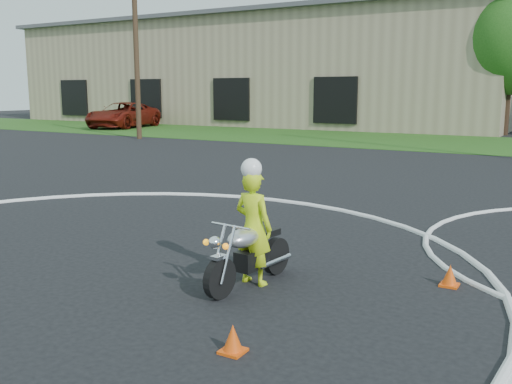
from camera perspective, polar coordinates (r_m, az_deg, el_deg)
The scene contains 7 objects.
grass_strip at distance 30.66m, azimuth 18.18°, elevation 4.73°, with size 120.00×10.00×0.02m, color #1E4714.
course_markings at distance 8.79m, azimuth -0.40°, elevation -7.23°, with size 19.05×19.05×0.12m.
primary_motorcycle at distance 7.74m, azimuth -0.78°, elevation -6.18°, with size 0.63×1.79×0.94m.
rider_primary_grp at distance 7.75m, azimuth -0.28°, elevation -3.21°, with size 0.62×0.44×1.74m.
pickup_grp at distance 41.97m, azimuth -13.14°, elevation 7.50°, with size 4.27×6.93×1.79m.
traffic_cones at distance 6.91m, azimuth 21.88°, elevation -11.82°, with size 13.86×12.56×0.30m.
warehouse at distance 49.36m, azimuth 0.70°, elevation 11.91°, with size 41.00×17.00×8.30m.
Camera 1 is at (6.47, -2.85, 2.63)m, focal length 40.00 mm.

